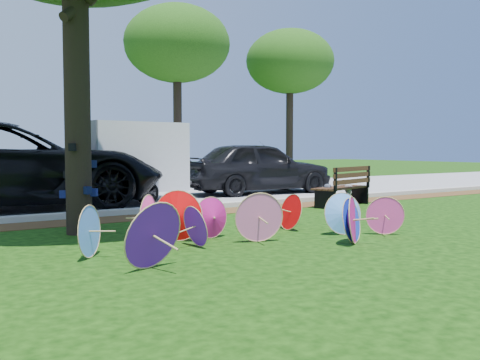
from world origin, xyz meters
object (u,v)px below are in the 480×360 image
object	(u,v)px
black_van	(4,166)
park_bench	(341,186)
person_left	(329,185)
parasol_pile	(243,220)
dark_pickup	(258,168)
cargo_trailer	(132,157)
person_right	(349,185)

from	to	relation	value
black_van	park_bench	distance (m)	8.29
black_van	person_left	distance (m)	7.96
parasol_pile	dark_pickup	xyz separation A→B (m)	(5.45, 7.37, 0.47)
person_left	dark_pickup	bearing A→B (deg)	58.24
park_bench	person_left	world-z (taller)	person_left
person_left	cargo_trailer	bearing A→B (deg)	111.16
dark_pickup	person_left	size ratio (longest dim) A/B	4.47
black_van	dark_pickup	size ratio (longest dim) A/B	1.53
cargo_trailer	person_left	distance (m)	5.43
cargo_trailer	park_bench	xyz separation A→B (m)	(4.05, -3.97, -0.74)
black_van	dark_pickup	world-z (taller)	black_van
cargo_trailer	park_bench	world-z (taller)	cargo_trailer
parasol_pile	person_left	world-z (taller)	person_left
dark_pickup	person_right	bearing A→B (deg)	-176.34
park_bench	black_van	bearing A→B (deg)	135.77
black_van	dark_pickup	xyz separation A→B (m)	(7.70, 0.41, -0.21)
parasol_pile	person_right	distance (m)	6.33
person_right	black_van	bearing A→B (deg)	148.38
cargo_trailer	park_bench	bearing A→B (deg)	-49.32
park_bench	person_right	xyz separation A→B (m)	(0.35, 0.05, 0.03)
parasol_pile	person_left	size ratio (longest dim) A/B	4.95
dark_pickup	cargo_trailer	distance (m)	4.43
person_right	park_bench	bearing A→B (deg)	-177.56
person_right	cargo_trailer	bearing A→B (deg)	132.62
black_van	park_bench	size ratio (longest dim) A/B	3.95
parasol_pile	person_left	distance (m)	5.74
dark_pickup	person_right	xyz separation A→B (m)	(0.00, -4.15, -0.32)
cargo_trailer	black_van	bearing A→B (deg)	178.09
cargo_trailer	park_bench	distance (m)	5.72
black_van	person_right	distance (m)	8.58
parasol_pile	cargo_trailer	distance (m)	7.26
dark_pickup	person_right	size ratio (longest dim) A/B	4.72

